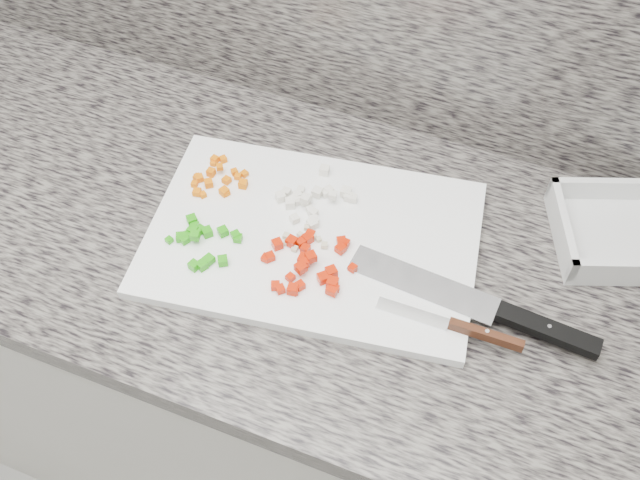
{
  "coord_description": "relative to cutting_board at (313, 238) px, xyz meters",
  "views": [
    {
      "loc": [
        0.34,
        0.81,
        1.77
      ],
      "look_at": [
        0.1,
        1.42,
        0.94
      ],
      "focal_mm": 40.0,
      "sensor_mm": 36.0,
      "label": 1
    }
  ],
  "objects": [
    {
      "name": "green_pepper_pile",
      "position": [
        -0.15,
        -0.08,
        0.02
      ],
      "size": [
        0.11,
        0.09,
        0.02
      ],
      "color": "#22980D",
      "rests_on": "cutting_board"
    },
    {
      "name": "chef_knife",
      "position": [
        0.3,
        -0.04,
        0.01
      ],
      "size": [
        0.37,
        0.07,
        0.02
      ],
      "rotation": [
        0.0,
        0.0,
        -0.08
      ],
      "color": "white",
      "rests_on": "cutting_board"
    },
    {
      "name": "paring_knife",
      "position": [
        0.26,
        -0.08,
        0.01
      ],
      "size": [
        0.21,
        0.02,
        0.02
      ],
      "rotation": [
        0.0,
        0.0,
        0.01
      ],
      "color": "white",
      "rests_on": "cutting_board"
    },
    {
      "name": "garlic_pile",
      "position": [
        -0.01,
        -0.02,
        0.01
      ],
      "size": [
        0.07,
        0.05,
        0.01
      ],
      "color": "beige",
      "rests_on": "cutting_board"
    },
    {
      "name": "onion_pile",
      "position": [
        -0.02,
        0.06,
        0.02
      ],
      "size": [
        0.12,
        0.13,
        0.02
      ],
      "color": "white",
      "rests_on": "cutting_board"
    },
    {
      "name": "cabinet",
      "position": [
        -0.08,
        0.0,
        -0.48
      ],
      "size": [
        3.92,
        0.62,
        0.86
      ],
      "primitive_type": "cube",
      "color": "silver",
      "rests_on": "ground"
    },
    {
      "name": "carrot_pile",
      "position": [
        -0.19,
        0.05,
        0.01
      ],
      "size": [
        0.09,
        0.1,
        0.02
      ],
      "color": "orange",
      "rests_on": "cutting_board"
    },
    {
      "name": "cutting_board",
      "position": [
        0.0,
        0.0,
        0.0
      ],
      "size": [
        0.54,
        0.4,
        0.02
      ],
      "primitive_type": "cube",
      "rotation": [
        0.0,
        0.0,
        0.15
      ],
      "color": "white",
      "rests_on": "countertop"
    },
    {
      "name": "countertop",
      "position": [
        -0.08,
        0.0,
        -0.03
      ],
      "size": [
        3.96,
        0.64,
        0.04
      ],
      "primitive_type": "cube",
      "color": "#66625A",
      "rests_on": "cabinet"
    },
    {
      "name": "red_pepper_pile",
      "position": [
        0.02,
        -0.06,
        0.02
      ],
      "size": [
        0.14,
        0.13,
        0.02
      ],
      "color": "red",
      "rests_on": "cutting_board"
    },
    {
      "name": "tray",
      "position": [
        0.46,
        0.18,
        0.01
      ],
      "size": [
        0.28,
        0.25,
        0.05
      ],
      "rotation": [
        0.0,
        0.0,
        0.36
      ],
      "color": "silver",
      "rests_on": "countertop"
    }
  ]
}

